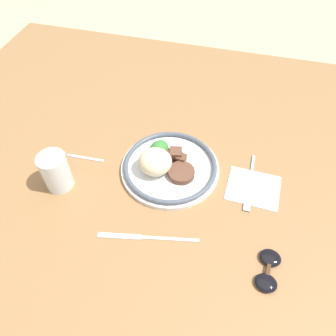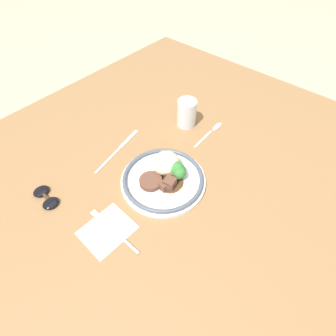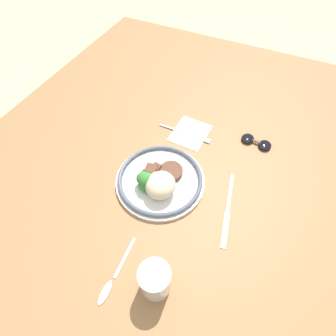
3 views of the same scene
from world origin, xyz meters
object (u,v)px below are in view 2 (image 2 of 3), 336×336
at_px(knife, 119,149).
at_px(spoon, 214,130).
at_px(plate, 165,176).
at_px(fork, 110,227).
at_px(juice_glass, 187,115).
at_px(sunglasses, 46,197).

bearing_deg(knife, spoon, -43.89).
height_order(plate, fork, plate).
relative_size(fork, knife, 0.80).
bearing_deg(juice_glass, sunglasses, 169.18).
distance_m(fork, sunglasses, 0.21).
xyz_separation_m(knife, spoon, (0.28, -0.18, 0.00)).
xyz_separation_m(juice_glass, fork, (-0.45, -0.10, -0.04)).
xyz_separation_m(fork, spoon, (0.49, 0.01, -0.00)).
height_order(knife, sunglasses, sunglasses).
relative_size(juice_glass, sunglasses, 0.99).
distance_m(fork, knife, 0.28).
relative_size(juice_glass, knife, 0.44).
bearing_deg(juice_glass, fork, -166.83).
distance_m(juice_glass, knife, 0.26).
xyz_separation_m(fork, sunglasses, (-0.06, 0.20, 0.00)).
relative_size(plate, fork, 1.40).
distance_m(plate, knife, 0.20).
xyz_separation_m(knife, sunglasses, (-0.26, 0.01, 0.01)).
distance_m(plate, spoon, 0.28).
relative_size(fork, spoon, 1.09).
height_order(juice_glass, sunglasses, juice_glass).
relative_size(spoon, sunglasses, 1.65).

